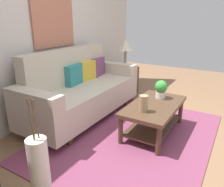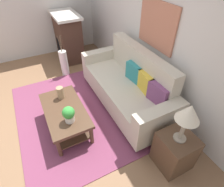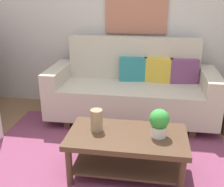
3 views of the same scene
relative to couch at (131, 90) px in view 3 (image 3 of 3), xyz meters
The scene contains 10 objects.
wall_back 1.08m from the couch, 108.93° to the left, with size 5.33×0.10×2.70m, color silver.
area_rug 1.09m from the couch, 100.57° to the right, with size 2.63×2.00×0.01m, color #843D5B.
couch is the anchor object (origin of this frame).
throw_pillow_teal 0.28m from the couch, 90.00° to the left, with size 0.36×0.12×0.32m, color teal.
throw_pillow_mustard 0.44m from the couch, 20.72° to the left, with size 0.36×0.12×0.32m, color gold.
throw_pillow_plum 0.72m from the couch, 10.71° to the left, with size 0.36×0.12×0.32m, color #7A4270.
coffee_table 1.21m from the couch, 86.93° to the right, with size 1.10×0.60×0.43m.
tabletop_vase 1.19m from the couch, 101.10° to the right, with size 0.11×0.11×0.21m, color tan.
potted_plant_tabletop 1.25m from the couch, 73.75° to the right, with size 0.18×0.18×0.26m.
framed_painting 1.13m from the couch, 90.00° to the left, with size 0.85×0.03×0.72m, color #B77056.
Camera 3 is at (0.45, -1.93, 1.68)m, focal length 43.95 mm.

